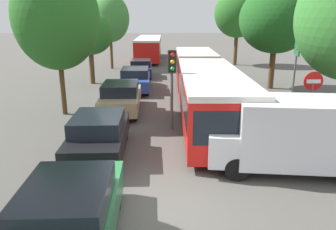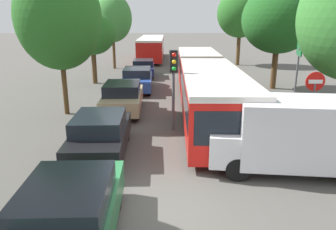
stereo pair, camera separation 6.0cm
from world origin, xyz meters
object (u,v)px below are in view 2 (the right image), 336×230
(city_bus_rear, at_px, (152,47))
(queued_car_black, at_px, (100,134))
(traffic_light, at_px, (173,72))
(tree_left_far, at_px, (92,34))
(articulated_bus, at_px, (205,80))
(white_van, at_px, (298,134))
(tree_left_distant, at_px, (112,19))
(queued_car_navy, at_px, (143,68))
(queued_car_green, at_px, (69,215))
(tree_left_mid, at_px, (60,20))
(tree_right_mid, at_px, (279,19))
(queued_car_tan, at_px, (123,97))
(tree_right_far, at_px, (240,13))
(queued_car_blue, at_px, (137,79))
(direction_sign_post, at_px, (298,61))
(no_entry_sign, at_px, (313,98))

(city_bus_rear, distance_m, queued_car_black, 27.55)
(queued_car_black, relative_size, traffic_light, 1.27)
(tree_left_far, bearing_deg, articulated_bus, -41.07)
(tree_left_far, bearing_deg, queued_car_black, -76.53)
(white_van, bearing_deg, tree_left_distant, -61.31)
(queued_car_black, xyz_separation_m, queued_car_navy, (0.21, 16.01, -0.04))
(traffic_light, bearing_deg, queued_car_navy, -178.30)
(queued_car_green, relative_size, tree_left_distant, 0.65)
(tree_left_mid, relative_size, tree_left_distant, 1.04)
(articulated_bus, height_order, tree_right_mid, tree_right_mid)
(queued_car_green, relative_size, queued_car_tan, 0.99)
(tree_right_far, bearing_deg, queued_car_green, -107.70)
(queued_car_black, bearing_deg, queued_car_green, -178.02)
(queued_car_blue, xyz_separation_m, tree_left_far, (-3.41, 2.59, 2.81))
(queued_car_navy, bearing_deg, queued_car_blue, 178.03)
(direction_sign_post, bearing_deg, queued_car_tan, 16.01)
(tree_left_far, bearing_deg, queued_car_green, -78.93)
(city_bus_rear, bearing_deg, traffic_light, -175.14)
(queued_car_black, distance_m, traffic_light, 4.13)
(articulated_bus, bearing_deg, no_entry_sign, 30.41)
(articulated_bus, distance_m, queued_car_tan, 4.49)
(no_entry_sign, bearing_deg, tree_left_distant, -151.56)
(traffic_light, bearing_deg, white_van, 35.66)
(traffic_light, relative_size, tree_left_mid, 0.48)
(queued_car_tan, relative_size, tree_right_mid, 0.66)
(tree_right_mid, bearing_deg, direction_sign_post, -95.19)
(tree_left_distant, bearing_deg, tree_right_far, 11.79)
(city_bus_rear, distance_m, white_van, 29.42)
(queued_car_navy, distance_m, tree_left_mid, 11.93)
(queued_car_blue, bearing_deg, city_bus_rear, -2.36)
(queued_car_green, relative_size, queued_car_navy, 1.07)
(articulated_bus, distance_m, queued_car_blue, 5.64)
(queued_car_black, distance_m, tree_left_mid, 6.92)
(queued_car_green, relative_size, tree_right_mid, 0.65)
(queued_car_tan, xyz_separation_m, queued_car_blue, (0.24, 5.09, -0.01))
(queued_car_green, bearing_deg, direction_sign_post, -40.41)
(white_van, distance_m, tree_left_distant, 23.90)
(queued_car_blue, xyz_separation_m, tree_left_mid, (-2.99, -5.49, 3.78))
(articulated_bus, relative_size, city_bus_rear, 1.43)
(tree_left_distant, bearing_deg, city_bus_rear, 65.51)
(queued_car_green, bearing_deg, queued_car_blue, -2.00)
(city_bus_rear, bearing_deg, queued_car_tan, 178.90)
(queued_car_tan, height_order, no_entry_sign, no_entry_sign)
(direction_sign_post, xyz_separation_m, tree_left_mid, (-11.71, -1.03, 1.99))
(queued_car_blue, height_order, direction_sign_post, direction_sign_post)
(city_bus_rear, relative_size, traffic_light, 3.45)
(tree_left_mid, distance_m, tree_left_distant, 15.42)
(articulated_bus, distance_m, city_bus_rear, 21.25)
(queued_car_tan, xyz_separation_m, direction_sign_post, (8.97, 0.64, 1.78))
(articulated_bus, xyz_separation_m, tree_right_mid, (5.17, 4.72, 3.14))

